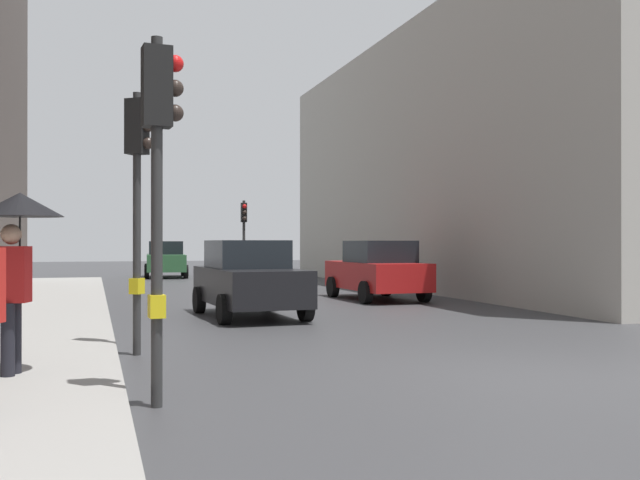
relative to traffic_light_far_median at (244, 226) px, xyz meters
The scene contains 10 objects.
ground_plane 23.51m from the traffic_light_far_median, 91.94° to the right, with size 120.00×120.00×0.00m, color #38383A.
sidewalk_kerb 19.00m from the traffic_light_far_median, 112.90° to the right, with size 2.86×40.00×0.16m, color gray.
building_facade_right 12.21m from the traffic_light_far_median, 30.55° to the right, with size 12.00×25.19×9.50m, color #B2ADA3.
traffic_light_far_median is the anchor object (origin of this frame).
traffic_light_near_left 24.41m from the traffic_light_far_median, 103.23° to the right, with size 0.44×0.26×3.86m.
traffic_light_near_right 20.84m from the traffic_light_far_median, 105.56° to the right, with size 0.44×0.38×4.00m.
car_red_sedan 11.29m from the traffic_light_far_median, 80.44° to the right, with size 2.12×4.25×1.76m.
car_green_estate 6.05m from the traffic_light_far_median, 119.37° to the left, with size 2.25×4.31×1.76m.
car_dark_suv 15.20m from the traffic_light_far_median, 100.74° to the right, with size 2.20×4.29×1.76m.
pedestrian_with_umbrella 23.38m from the traffic_light_far_median, 107.67° to the right, with size 1.00×1.00×2.14m.
Camera 1 is at (-5.44, -8.25, 1.72)m, focal length 41.54 mm.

